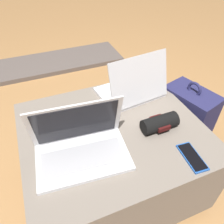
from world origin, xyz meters
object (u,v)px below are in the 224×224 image
Objects in this scene: backpack at (185,123)px; laptop_near at (81,145)px; wrist_brace at (160,123)px; laptop_far at (132,88)px; cell_phone at (192,157)px.

laptop_near is at bearing 87.89° from backpack.
backpack reaches higher than wrist_brace.
laptop_far is 0.67× the size of backpack.
backpack is at bearing 155.02° from laptop_far.
laptop_near is at bearing -179.46° from wrist_brace.
wrist_brace reaches higher than cell_phone.
laptop_near is 0.79m from backpack.
wrist_brace is at bearing 83.98° from laptop_far.
cell_phone is at bearing 88.33° from laptop_far.
laptop_near reaches higher than backpack.
laptop_near is 2.31× the size of wrist_brace.
backpack is at bearing 18.96° from laptop_near.
wrist_brace is (0.00, -0.28, -0.02)m from laptop_far.
wrist_brace is at bearing 6.00° from laptop_near.
wrist_brace is (-0.34, -0.17, 0.27)m from backpack.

